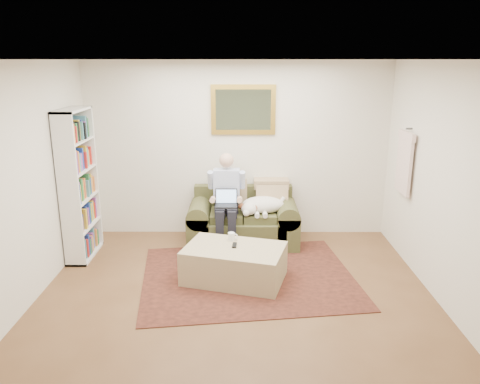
{
  "coord_description": "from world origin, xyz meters",
  "views": [
    {
      "loc": [
        0.07,
        -4.38,
        2.6
      ],
      "look_at": [
        0.04,
        1.44,
        0.95
      ],
      "focal_mm": 35.0,
      "sensor_mm": 36.0,
      "label": 1
    }
  ],
  "objects_px": {
    "laptop": "(226,201)",
    "coffee_mug": "(231,237)",
    "sofa": "(243,225)",
    "ottoman": "(234,264)",
    "sleeping_dog": "(263,205)",
    "seated_man": "(226,202)",
    "bookshelf": "(79,185)"
  },
  "relations": [
    {
      "from": "bookshelf",
      "to": "laptop",
      "type": "bearing_deg",
      "value": 7.52
    },
    {
      "from": "laptop",
      "to": "ottoman",
      "type": "relative_size",
      "value": 0.26
    },
    {
      "from": "sleeping_dog",
      "to": "seated_man",
      "type": "bearing_deg",
      "value": -172.87
    },
    {
      "from": "sofa",
      "to": "laptop",
      "type": "height_order",
      "value": "laptop"
    },
    {
      "from": "laptop",
      "to": "coffee_mug",
      "type": "height_order",
      "value": "laptop"
    },
    {
      "from": "sofa",
      "to": "laptop",
      "type": "relative_size",
      "value": 5.15
    },
    {
      "from": "coffee_mug",
      "to": "sofa",
      "type": "bearing_deg",
      "value": 81.39
    },
    {
      "from": "ottoman",
      "to": "coffee_mug",
      "type": "distance_m",
      "value": 0.35
    },
    {
      "from": "sleeping_dog",
      "to": "ottoman",
      "type": "bearing_deg",
      "value": -109.09
    },
    {
      "from": "sofa",
      "to": "bookshelf",
      "type": "height_order",
      "value": "bookshelf"
    },
    {
      "from": "seated_man",
      "to": "laptop",
      "type": "bearing_deg",
      "value": -90.0
    },
    {
      "from": "sofa",
      "to": "coffee_mug",
      "type": "height_order",
      "value": "sofa"
    },
    {
      "from": "bookshelf",
      "to": "sleeping_dog",
      "type": "bearing_deg",
      "value": 8.83
    },
    {
      "from": "sofa",
      "to": "bookshelf",
      "type": "distance_m",
      "value": 2.35
    },
    {
      "from": "sleeping_dog",
      "to": "ottoman",
      "type": "relative_size",
      "value": 0.56
    },
    {
      "from": "laptop",
      "to": "ottoman",
      "type": "bearing_deg",
      "value": -82.79
    },
    {
      "from": "sofa",
      "to": "sleeping_dog",
      "type": "xyz_separation_m",
      "value": [
        0.28,
        -0.08,
        0.33
      ]
    },
    {
      "from": "laptop",
      "to": "seated_man",
      "type": "bearing_deg",
      "value": 90.0
    },
    {
      "from": "ottoman",
      "to": "bookshelf",
      "type": "distance_m",
      "value": 2.35
    },
    {
      "from": "sofa",
      "to": "sleeping_dog",
      "type": "distance_m",
      "value": 0.44
    },
    {
      "from": "sofa",
      "to": "laptop",
      "type": "distance_m",
      "value": 0.53
    },
    {
      "from": "seated_man",
      "to": "ottoman",
      "type": "height_order",
      "value": "seated_man"
    },
    {
      "from": "sleeping_dog",
      "to": "bookshelf",
      "type": "xyz_separation_m",
      "value": [
        -2.47,
        -0.38,
        0.39
      ]
    },
    {
      "from": "ottoman",
      "to": "sleeping_dog",
      "type": "bearing_deg",
      "value": 70.91
    },
    {
      "from": "seated_man",
      "to": "bookshelf",
      "type": "xyz_separation_m",
      "value": [
        -1.95,
        -0.32,
        0.33
      ]
    },
    {
      "from": "coffee_mug",
      "to": "bookshelf",
      "type": "xyz_separation_m",
      "value": [
        -2.04,
        0.53,
        0.52
      ]
    },
    {
      "from": "ottoman",
      "to": "coffee_mug",
      "type": "height_order",
      "value": "coffee_mug"
    },
    {
      "from": "sleeping_dog",
      "to": "coffee_mug",
      "type": "distance_m",
      "value": 1.02
    },
    {
      "from": "laptop",
      "to": "sleeping_dog",
      "type": "xyz_separation_m",
      "value": [
        0.52,
        0.13,
        -0.09
      ]
    },
    {
      "from": "sleeping_dog",
      "to": "coffee_mug",
      "type": "relative_size",
      "value": 6.52
    },
    {
      "from": "sleeping_dog",
      "to": "coffee_mug",
      "type": "height_order",
      "value": "sleeping_dog"
    },
    {
      "from": "seated_man",
      "to": "coffee_mug",
      "type": "bearing_deg",
      "value": -84.06
    }
  ]
}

